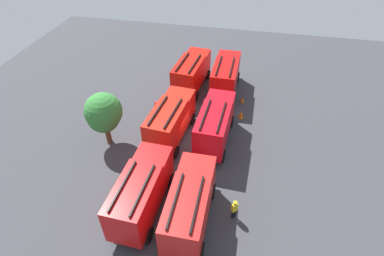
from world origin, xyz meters
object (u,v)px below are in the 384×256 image
Objects in this scene: tree_0 at (103,117)px; traffic_cone_2 at (242,100)px; fire_truck_1 at (215,123)px; fire_truck_3 at (141,191)px; fire_truck_2 at (226,75)px; fire_truck_4 at (171,119)px; firefighter_2 at (234,209)px; traffic_cone_1 at (241,115)px; tree_1 at (103,111)px; fire_truck_0 at (190,204)px; fire_truck_5 at (192,72)px; firefighter_1 at (156,108)px; traffic_cone_0 at (130,177)px.

tree_0 reaches higher than traffic_cone_2.
fire_truck_3 is at bearing 157.83° from fire_truck_1.
fire_truck_4 is (-8.90, 3.84, 0.00)m from fire_truck_2.
traffic_cone_1 is (11.94, 0.53, -0.61)m from firefighter_2.
fire_truck_4 is 1.46× the size of tree_1.
tree_1 reaches higher than fire_truck_1.
fire_truck_0 is 0.99× the size of fire_truck_3.
firefighter_1 is at bearing 163.68° from fire_truck_5.
fire_truck_2 reaches higher than firefighter_1.
fire_truck_4 and fire_truck_5 have the same top height.
traffic_cone_2 is (-1.67, -2.16, -1.85)m from fire_truck_2.
fire_truck_3 is at bearing 83.40° from fire_truck_0.
fire_truck_2 is 3.80m from fire_truck_5.
tree_0 reaches higher than fire_truck_3.
fire_truck_0 is 3.38m from firefighter_2.
tree_1 is 6.24m from traffic_cone_0.
traffic_cone_0 is (2.81, 5.57, -1.78)m from fire_truck_0.
fire_truck_3 is 8.50m from tree_0.
traffic_cone_1 is (13.01, -2.46, -1.78)m from fire_truck_0.
fire_truck_4 is 1.00× the size of fire_truck_5.
tree_0 is (-2.16, 9.47, 0.82)m from fire_truck_1.
traffic_cone_1 is (1.50, -8.44, -0.58)m from firefighter_1.
fire_truck_0 is 0.99× the size of fire_truck_1.
fire_truck_2 is 5.32m from traffic_cone_1.
traffic_cone_2 is at bearing -127.35° from fire_truck_2.
fire_truck_5 is 12.22× the size of traffic_cone_2.
fire_truck_5 is at bearing -7.71° from traffic_cone_0.
fire_truck_3 is 14.09m from traffic_cone_1.
fire_truck_5 is 4.23× the size of firefighter_2.
fire_truck_2 is 1.42× the size of tree_1.
fire_truck_1 is 8.35m from firefighter_2.
traffic_cone_1 is (10.19, -8.03, 0.00)m from traffic_cone_0.
fire_truck_2 is 3.30m from traffic_cone_2.
firefighter_2 is at bearing -177.47° from traffic_cone_1.
firefighter_1 is at bearing -34.52° from tree_1.
fire_truck_3 is 9.80× the size of traffic_cone_1.
firefighter_2 is (-16.34, -6.58, -1.17)m from fire_truck_5.
fire_truck_1 is 1.65× the size of tree_0.
tree_0 is (6.75, 9.13, 0.82)m from fire_truck_0.
traffic_cone_2 is at bearing -39.84° from firefighter_2.
firefighter_2 is at bearing -170.02° from fire_truck_2.
traffic_cone_0 is 15.24m from traffic_cone_2.
tree_1 reaches higher than traffic_cone_2.
traffic_cone_1 is 2.81m from traffic_cone_2.
tree_0 reaches higher than firefighter_2.
tree_1 is (0.19, -0.00, 0.44)m from tree_0.
fire_truck_3 is (0.39, 3.54, 0.00)m from fire_truck_0.
fire_truck_0 is 13.36m from traffic_cone_1.
tree_1 is (6.94, 9.12, 1.26)m from fire_truck_0.
firefighter_1 is 0.34× the size of tree_1.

